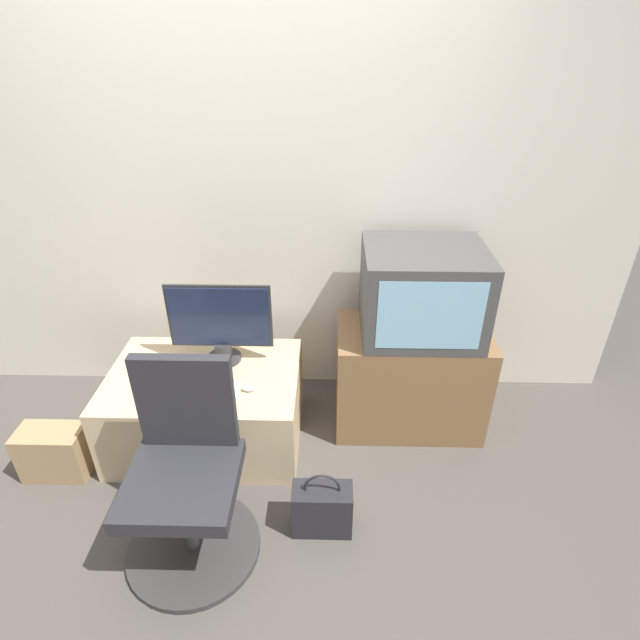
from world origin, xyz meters
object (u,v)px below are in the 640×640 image
object	(u,v)px
crt_tv	(422,292)
main_monitor	(220,323)
mouse	(248,389)
office_chair	(187,483)
cardboard_box_lower	(55,452)
handbag	(322,508)
keyboard	(207,390)

from	to	relation	value
crt_tv	main_monitor	bearing A→B (deg)	-176.90
mouse	office_chair	distance (m)	0.57
main_monitor	cardboard_box_lower	xyz separation A→B (m)	(-0.83, -0.43, -0.54)
office_chair	handbag	world-z (taller)	office_chair
office_chair	handbag	xyz separation A→B (m)	(0.57, 0.08, -0.24)
main_monitor	office_chair	size ratio (longest dim) A/B	0.61
keyboard	mouse	size ratio (longest dim) A/B	4.66
keyboard	crt_tv	distance (m)	1.22
main_monitor	mouse	world-z (taller)	main_monitor
mouse	main_monitor	bearing A→B (deg)	122.14
office_chair	cardboard_box_lower	world-z (taller)	office_chair
keyboard	office_chair	bearing A→B (deg)	-87.67
main_monitor	keyboard	world-z (taller)	main_monitor
mouse	handbag	size ratio (longest dim) A/B	0.20
office_chair	handbag	distance (m)	0.63
handbag	cardboard_box_lower	bearing A→B (deg)	167.43
mouse	office_chair	bearing A→B (deg)	-109.44
mouse	cardboard_box_lower	xyz separation A→B (m)	(-1.01, -0.15, -0.32)
mouse	cardboard_box_lower	bearing A→B (deg)	-171.69
main_monitor	office_chair	xyz separation A→B (m)	(-0.01, -0.81, -0.31)
mouse	crt_tv	bearing A→B (deg)	20.77
main_monitor	crt_tv	size ratio (longest dim) A/B	0.90
crt_tv	keyboard	bearing A→B (deg)	-162.86
mouse	office_chair	world-z (taller)	office_chair
mouse	crt_tv	distance (m)	1.03
main_monitor	office_chair	world-z (taller)	office_chair
cardboard_box_lower	keyboard	bearing A→B (deg)	10.33
main_monitor	mouse	bearing A→B (deg)	-57.86
main_monitor	office_chair	bearing A→B (deg)	-90.88
keyboard	cardboard_box_lower	world-z (taller)	keyboard
keyboard	mouse	xyz separation A→B (m)	(0.21, 0.00, 0.01)
office_chair	handbag	bearing A→B (deg)	7.52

